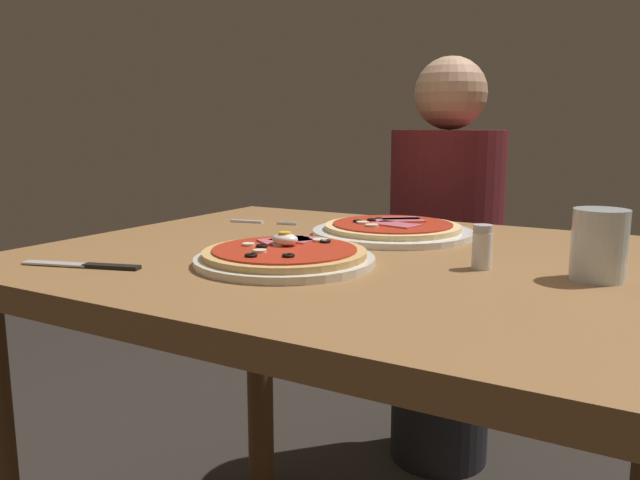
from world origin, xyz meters
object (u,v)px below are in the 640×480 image
object	(u,v)px
pizza_foreground	(285,256)
diner_person	(444,277)
knife	(89,265)
fork	(259,222)
salt_shaker	(482,247)
pizza_across_left	(392,230)
water_glass_near	(599,249)
dining_table	(358,326)

from	to	relation	value
pizza_foreground	diner_person	size ratio (longest dim) A/B	0.24
pizza_foreground	knife	world-z (taller)	pizza_foreground
fork	salt_shaker	distance (m)	0.60
pizza_foreground	salt_shaker	distance (m)	0.30
pizza_across_left	water_glass_near	size ratio (longest dim) A/B	3.15
dining_table	water_glass_near	world-z (taller)	water_glass_near
pizza_foreground	diner_person	xyz separation A→B (m)	(-0.05, 0.91, -0.23)
pizza_foreground	salt_shaker	xyz separation A→B (m)	(0.28, 0.12, 0.02)
dining_table	knife	distance (m)	0.45
dining_table	knife	world-z (taller)	knife
knife	diner_person	world-z (taller)	diner_person
dining_table	pizza_across_left	xyz separation A→B (m)	(-0.02, 0.19, 0.14)
water_glass_near	diner_person	world-z (taller)	diner_person
dining_table	salt_shaker	bearing A→B (deg)	-3.04
dining_table	fork	world-z (taller)	fork
pizza_foreground	knife	distance (m)	0.30
dining_table	diner_person	bearing A→B (deg)	98.24
pizza_foreground	pizza_across_left	world-z (taller)	pizza_foreground
pizza_foreground	pizza_across_left	xyz separation A→B (m)	(0.04, 0.32, -0.00)
dining_table	pizza_foreground	bearing A→B (deg)	-116.41
dining_table	knife	xyz separation A→B (m)	(-0.31, -0.30, 0.13)
water_glass_near	fork	world-z (taller)	water_glass_near
pizza_foreground	fork	bearing A→B (deg)	130.98
fork	salt_shaker	size ratio (longest dim) A/B	2.34
dining_table	water_glass_near	bearing A→B (deg)	0.42
fork	diner_person	xyz separation A→B (m)	(0.23, 0.59, -0.22)
knife	salt_shaker	world-z (taller)	salt_shaker
salt_shaker	knife	bearing A→B (deg)	-150.85
fork	knife	xyz separation A→B (m)	(0.04, -0.50, 0.00)
salt_shaker	diner_person	world-z (taller)	diner_person
pizza_foreground	water_glass_near	world-z (taller)	water_glass_near
fork	diner_person	size ratio (longest dim) A/B	0.13
water_glass_near	pizza_across_left	bearing A→B (deg)	154.23
fork	pizza_foreground	bearing A→B (deg)	-49.02
water_glass_near	salt_shaker	distance (m)	0.16
dining_table	fork	xyz separation A→B (m)	(-0.35, 0.20, 0.13)
dining_table	pizza_across_left	world-z (taller)	pizza_across_left
dining_table	water_glass_near	size ratio (longest dim) A/B	10.87
pizza_foreground	fork	size ratio (longest dim) A/B	1.80
dining_table	pizza_foreground	xyz separation A→B (m)	(-0.06, -0.13, 0.14)
pizza_foreground	fork	world-z (taller)	pizza_foreground
water_glass_near	knife	world-z (taller)	water_glass_near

